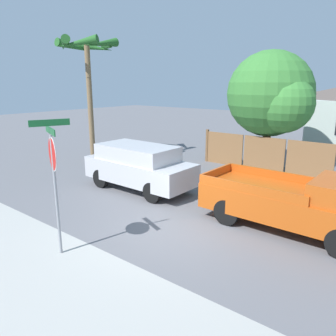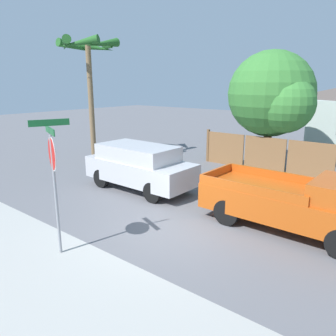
{
  "view_description": "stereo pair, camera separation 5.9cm",
  "coord_description": "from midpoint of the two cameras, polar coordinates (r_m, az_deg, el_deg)",
  "views": [
    {
      "loc": [
        5.43,
        -6.86,
        4.12
      ],
      "look_at": [
        -0.63,
        0.76,
        1.6
      ],
      "focal_mm": 35.0,
      "sensor_mm": 36.0,
      "label": 1
    },
    {
      "loc": [
        5.48,
        -6.82,
        4.12
      ],
      "look_at": [
        -0.63,
        0.76,
        1.6
      ],
      "focal_mm": 35.0,
      "sensor_mm": 36.0,
      "label": 2
    }
  ],
  "objects": [
    {
      "name": "orange_pickup",
      "position": [
        9.99,
        21.96,
        -5.67
      ],
      "size": [
        5.09,
        2.04,
        1.69
      ],
      "rotation": [
        0.0,
        0.0,
        -0.01
      ],
      "color": "#B74C14",
      "rests_on": "ground"
    },
    {
      "name": "ground_plane",
      "position": [
        9.67,
        0.26,
        -10.71
      ],
      "size": [
        80.0,
        80.0,
        0.0
      ],
      "primitive_type": "plane",
      "color": "slate"
    },
    {
      "name": "oak_tree",
      "position": [
        16.88,
        18.06,
        11.81
      ],
      "size": [
        4.34,
        4.14,
        5.69
      ],
      "color": "brown",
      "rests_on": "ground"
    },
    {
      "name": "palm_tree",
      "position": [
        18.35,
        -13.61,
        18.49
      ],
      "size": [
        3.12,
        3.34,
        6.38
      ],
      "color": "brown",
      "rests_on": "ground"
    },
    {
      "name": "red_suv",
      "position": [
        13.0,
        -4.85,
        0.43
      ],
      "size": [
        4.56,
        1.92,
        1.78
      ],
      "rotation": [
        0.0,
        0.0,
        -0.01
      ],
      "color": "#B7B7BC",
      "rests_on": "ground"
    },
    {
      "name": "stop_sign",
      "position": [
        8.11,
        -19.2,
        0.63
      ],
      "size": [
        0.94,
        0.85,
        3.33
      ],
      "rotation": [
        0.0,
        0.0,
        -0.38
      ],
      "color": "gray",
      "rests_on": "ground"
    },
    {
      "name": "sidewalk_strip",
      "position": [
        7.56,
        -18.08,
        -19.27
      ],
      "size": [
        36.0,
        3.2,
        0.01
      ],
      "color": "#A3A39E",
      "rests_on": "ground"
    }
  ]
}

